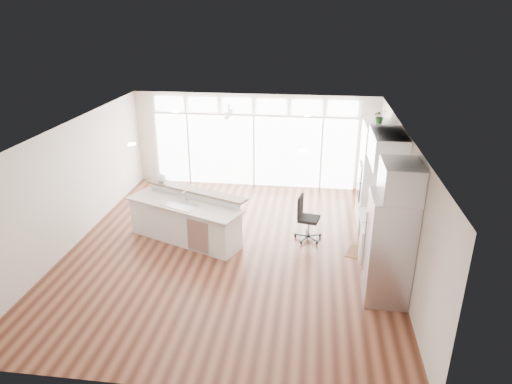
# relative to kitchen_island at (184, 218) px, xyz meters

# --- Properties ---
(floor) EXTENTS (7.00, 8.00, 0.02)m
(floor) POSITION_rel_kitchen_island_xyz_m (1.10, -0.30, -0.56)
(floor) COLOR #462115
(floor) RESTS_ON ground
(ceiling) EXTENTS (7.00, 8.00, 0.02)m
(ceiling) POSITION_rel_kitchen_island_xyz_m (1.10, -0.30, 2.15)
(ceiling) COLOR silver
(ceiling) RESTS_ON wall_back
(wall_back) EXTENTS (7.00, 0.04, 2.70)m
(wall_back) POSITION_rel_kitchen_island_xyz_m (1.10, 3.70, 0.80)
(wall_back) COLOR beige
(wall_back) RESTS_ON floor
(wall_front) EXTENTS (7.00, 0.04, 2.70)m
(wall_front) POSITION_rel_kitchen_island_xyz_m (1.10, -4.30, 0.80)
(wall_front) COLOR beige
(wall_front) RESTS_ON floor
(wall_left) EXTENTS (0.04, 8.00, 2.70)m
(wall_left) POSITION_rel_kitchen_island_xyz_m (-2.40, -0.30, 0.80)
(wall_left) COLOR beige
(wall_left) RESTS_ON floor
(wall_right) EXTENTS (0.04, 8.00, 2.70)m
(wall_right) POSITION_rel_kitchen_island_xyz_m (4.60, -0.30, 0.80)
(wall_right) COLOR beige
(wall_right) RESTS_ON floor
(glass_wall) EXTENTS (5.80, 0.06, 2.08)m
(glass_wall) POSITION_rel_kitchen_island_xyz_m (1.10, 3.64, 0.50)
(glass_wall) COLOR white
(glass_wall) RESTS_ON wall_back
(transom_row) EXTENTS (5.90, 0.06, 0.40)m
(transom_row) POSITION_rel_kitchen_island_xyz_m (1.10, 3.64, 1.83)
(transom_row) COLOR white
(transom_row) RESTS_ON wall_back
(desk_window) EXTENTS (0.04, 0.85, 0.85)m
(desk_window) POSITION_rel_kitchen_island_xyz_m (4.56, 0.00, 1.00)
(desk_window) COLOR white
(desk_window) RESTS_ON wall_right
(ceiling_fan) EXTENTS (1.16, 1.16, 0.32)m
(ceiling_fan) POSITION_rel_kitchen_island_xyz_m (0.60, 2.50, 1.93)
(ceiling_fan) COLOR white
(ceiling_fan) RESTS_ON ceiling
(recessed_lights) EXTENTS (3.40, 3.00, 0.02)m
(recessed_lights) POSITION_rel_kitchen_island_xyz_m (1.10, -0.10, 2.13)
(recessed_lights) COLOR white
(recessed_lights) RESTS_ON ceiling
(oven_cabinet) EXTENTS (0.64, 1.20, 2.50)m
(oven_cabinet) POSITION_rel_kitchen_island_xyz_m (4.27, 1.50, 0.70)
(oven_cabinet) COLOR white
(oven_cabinet) RESTS_ON floor
(desk_nook) EXTENTS (0.72, 1.30, 0.76)m
(desk_nook) POSITION_rel_kitchen_island_xyz_m (4.23, 0.00, -0.17)
(desk_nook) COLOR white
(desk_nook) RESTS_ON floor
(upper_cabinets) EXTENTS (0.64, 1.30, 0.64)m
(upper_cabinets) POSITION_rel_kitchen_island_xyz_m (4.27, 0.00, 1.80)
(upper_cabinets) COLOR white
(upper_cabinets) RESTS_ON wall_right
(refrigerator) EXTENTS (0.76, 0.90, 2.00)m
(refrigerator) POSITION_rel_kitchen_island_xyz_m (4.21, -1.65, 0.45)
(refrigerator) COLOR silver
(refrigerator) RESTS_ON floor
(fridge_cabinet) EXTENTS (0.64, 0.90, 0.60)m
(fridge_cabinet) POSITION_rel_kitchen_island_xyz_m (4.27, -1.65, 1.75)
(fridge_cabinet) COLOR white
(fridge_cabinet) RESTS_ON wall_right
(framed_photos) EXTENTS (0.06, 0.22, 0.80)m
(framed_photos) POSITION_rel_kitchen_island_xyz_m (4.56, 0.62, 0.85)
(framed_photos) COLOR black
(framed_photos) RESTS_ON wall_right
(kitchen_island) EXTENTS (2.95, 2.02, 1.10)m
(kitchen_island) POSITION_rel_kitchen_island_xyz_m (0.00, 0.00, 0.00)
(kitchen_island) COLOR white
(kitchen_island) RESTS_ON floor
(rug) EXTENTS (0.94, 0.79, 0.01)m
(rug) POSITION_rel_kitchen_island_xyz_m (4.05, -0.13, -0.54)
(rug) COLOR #3A2112
(rug) RESTS_ON floor
(office_chair) EXTENTS (0.63, 0.59, 1.04)m
(office_chair) POSITION_rel_kitchen_island_xyz_m (2.78, 0.40, -0.03)
(office_chair) COLOR black
(office_chair) RESTS_ON floor
(fishbowl) EXTENTS (0.29, 0.29, 0.22)m
(fishbowl) POSITION_rel_kitchen_island_xyz_m (-0.72, 0.73, 0.66)
(fishbowl) COLOR white
(fishbowl) RESTS_ON kitchen_island
(monitor) EXTENTS (0.11, 0.45, 0.37)m
(monitor) POSITION_rel_kitchen_island_xyz_m (4.15, 0.00, 0.39)
(monitor) COLOR black
(monitor) RESTS_ON desk_nook
(keyboard) EXTENTS (0.16, 0.34, 0.02)m
(keyboard) POSITION_rel_kitchen_island_xyz_m (3.98, 0.00, 0.22)
(keyboard) COLOR silver
(keyboard) RESTS_ON desk_nook
(potted_plant) EXTENTS (0.32, 0.35, 0.25)m
(potted_plant) POSITION_rel_kitchen_island_xyz_m (4.27, 1.50, 2.07)
(potted_plant) COLOR #265625
(potted_plant) RESTS_ON oven_cabinet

